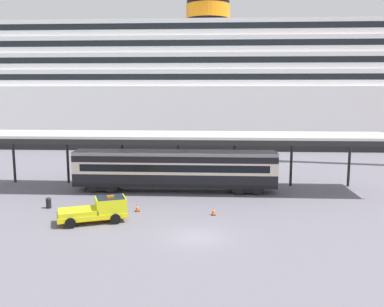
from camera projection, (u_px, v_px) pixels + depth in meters
name	position (u px, v px, depth m)	size (l,w,h in m)	color
ground_plane	(197.00, 237.00, 29.25)	(400.00, 400.00, 0.00)	slate
cruise_ship	(185.00, 90.00, 79.25)	(177.86, 22.18, 30.97)	black
platform_canopy	(175.00, 136.00, 41.91)	(42.49, 6.30, 5.82)	silver
train_carriage	(175.00, 169.00, 41.96)	(20.23, 2.81, 4.11)	black
service_truck	(99.00, 209.00, 32.47)	(5.58, 3.76, 2.02)	yellow
traffic_cone_near	(213.00, 211.00, 34.25)	(0.36, 0.36, 0.71)	black
traffic_cone_mid	(137.00, 208.00, 35.29)	(0.36, 0.36, 0.68)	black
quay_bollard	(49.00, 202.00, 36.24)	(0.48, 0.48, 0.96)	black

